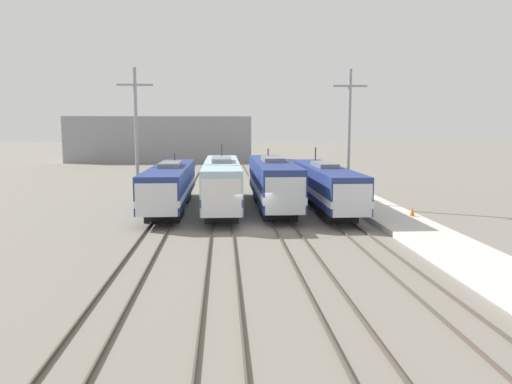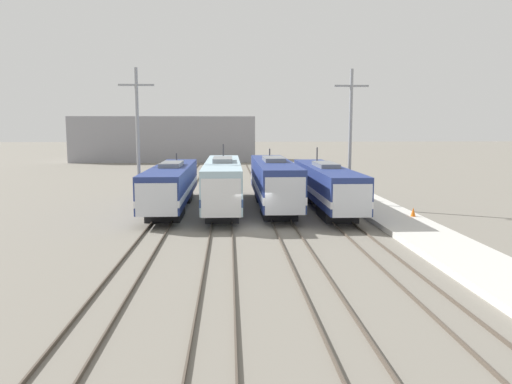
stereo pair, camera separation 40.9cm
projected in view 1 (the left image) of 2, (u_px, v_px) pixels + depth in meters
ground_plane at (253, 228)px, 34.15m from camera, size 400.00×400.00×0.00m
rail_pair_far_left at (158, 228)px, 33.72m from camera, size 1.51×120.00×0.15m
rail_pair_center_left at (222, 228)px, 34.00m from camera, size 1.51×120.00×0.15m
rail_pair_center_right at (285, 227)px, 34.28m from camera, size 1.51×120.00×0.15m
rail_pair_far_right at (346, 226)px, 34.55m from camera, size 1.51×120.00×0.15m
locomotive_far_left at (170, 185)px, 41.56m from camera, size 3.06×18.48×4.49m
locomotive_center_left at (222, 183)px, 41.46m from camera, size 2.91×18.81×5.34m
locomotive_center_right at (273, 182)px, 42.34m from camera, size 3.04×18.44×4.89m
locomotive_far_right at (325, 185)px, 41.68m from camera, size 2.88×18.90×5.04m
catenary_tower_left at (136, 136)px, 41.17m from camera, size 2.91×0.28×11.70m
catenary_tower_right at (349, 135)px, 42.33m from camera, size 2.91×0.28×11.70m
platform at (405, 224)px, 34.81m from camera, size 4.00×120.00×0.37m
traffic_cone at (412, 212)px, 36.73m from camera, size 0.38×0.38×0.67m
depot_building at (162, 139)px, 102.49m from camera, size 35.88×14.54×8.91m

